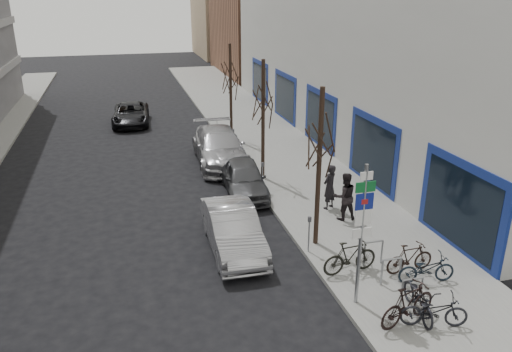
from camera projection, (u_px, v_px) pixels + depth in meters
ground at (273, 321)px, 13.30m from camera, size 120.00×120.00×0.00m
sidewalk_east at (302, 175)px, 23.41m from camera, size 5.00×70.00×0.15m
commercial_building at (464, 46)px, 30.17m from camera, size 20.00×32.00×10.00m
brick_building_far at (279, 33)px, 51.18m from camera, size 12.00×14.00×8.00m
tan_building_far at (248, 19)px, 64.66m from camera, size 13.00×12.00×9.00m
highway_sign_pole at (362, 227)px, 13.01m from camera, size 0.55×0.10×4.20m
bike_rack at (391, 268)px, 14.55m from camera, size 0.66×2.26×0.83m
tree_near at (321, 131)px, 15.65m from camera, size 1.80×1.80×5.50m
tree_mid at (263, 92)px, 21.51m from camera, size 1.80×1.80×5.50m
tree_far at (230, 70)px, 27.37m from camera, size 1.80×1.80×5.50m
meter_front at (309, 231)px, 16.21m from camera, size 0.10×0.08×1.27m
meter_mid at (262, 174)px, 21.17m from camera, size 0.10×0.08×1.27m
meter_back at (233, 138)px, 26.14m from camera, size 0.10×0.08×1.27m
bike_near_left at (419, 296)px, 13.13m from camera, size 0.83×1.89×1.12m
bike_near_right at (408, 304)px, 12.78m from camera, size 1.97×1.07×1.15m
bike_mid_curb at (427, 267)px, 14.59m from camera, size 1.77×0.75×1.05m
bike_mid_inner at (350, 257)px, 15.08m from camera, size 1.86×0.70×1.10m
bike_far_curb at (434, 308)px, 12.69m from camera, size 1.80×1.03×1.05m
bike_far_inner at (410, 258)px, 15.13m from camera, size 1.64×0.56×0.98m
parked_car_front at (233, 230)px, 16.68m from camera, size 1.65×4.50×1.47m
parked_car_mid at (244, 178)px, 21.22m from camera, size 2.11×4.37×1.44m
parked_car_back at (220, 147)px, 24.97m from camera, size 2.67×5.96×1.70m
lane_car at (131, 114)px, 32.26m from camera, size 2.58×4.98×1.34m
pedestrian_near at (329, 187)px, 19.42m from camera, size 0.79×0.71×1.81m
pedestrian_far at (345, 196)px, 18.49m from camera, size 0.70×0.49×1.86m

